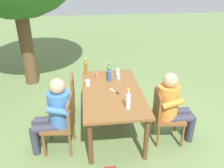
# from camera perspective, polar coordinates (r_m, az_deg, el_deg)

# --- Properties ---
(ground_plane) EXTENTS (24.00, 24.00, 0.00)m
(ground_plane) POSITION_cam_1_polar(r_m,az_deg,el_deg) (4.06, 0.00, -11.08)
(ground_plane) COLOR #6B844C
(dining_table) EXTENTS (1.69, 0.94, 0.75)m
(dining_table) POSITION_cam_1_polar(r_m,az_deg,el_deg) (3.70, 0.00, -2.88)
(dining_table) COLOR brown
(dining_table) RESTS_ON ground_plane
(chair_far_left) EXTENTS (0.49, 0.49, 0.87)m
(chair_far_left) POSITION_cam_1_polar(r_m,az_deg,el_deg) (3.46, -12.16, -9.21)
(chair_far_left) COLOR brown
(chair_far_left) RESTS_ON ground_plane
(chair_near_left) EXTENTS (0.48, 0.48, 0.87)m
(chair_near_left) POSITION_cam_1_polar(r_m,az_deg,el_deg) (3.64, 12.98, -7.31)
(chair_near_left) COLOR brown
(chair_near_left) RESTS_ON ground_plane
(chair_far_right) EXTENTS (0.44, 0.44, 0.87)m
(chair_far_right) POSITION_cam_1_polar(r_m,az_deg,el_deg) (4.11, -11.40, -3.01)
(chair_far_right) COLOR brown
(chair_far_right) RESTS_ON ground_plane
(person_in_white_shirt) EXTENTS (0.47, 0.62, 1.18)m
(person_in_white_shirt) POSITION_cam_1_polar(r_m,az_deg,el_deg) (3.39, -14.25, -6.88)
(person_in_white_shirt) COLOR #3D70B2
(person_in_white_shirt) RESTS_ON ground_plane
(person_in_plaid_shirt) EXTENTS (0.47, 0.62, 1.18)m
(person_in_plaid_shirt) POSITION_cam_1_polar(r_m,az_deg,el_deg) (3.59, 14.93, -4.99)
(person_in_plaid_shirt) COLOR orange
(person_in_plaid_shirt) RESTS_ON ground_plane
(bottle_clear) EXTENTS (0.06, 0.06, 0.31)m
(bottle_clear) POSITION_cam_1_polar(r_m,az_deg,el_deg) (3.13, 4.11, -4.11)
(bottle_clear) COLOR white
(bottle_clear) RESTS_ON dining_table
(bottle_amber) EXTENTS (0.06, 0.06, 0.31)m
(bottle_amber) POSITION_cam_1_polar(r_m,az_deg,el_deg) (4.24, -6.59, 4.22)
(bottle_amber) COLOR #996019
(bottle_amber) RESTS_ON dining_table
(bottle_blue) EXTENTS (0.06, 0.06, 0.25)m
(bottle_blue) POSITION_cam_1_polar(r_m,az_deg,el_deg) (3.94, -0.65, 2.23)
(bottle_blue) COLOR #2D56A3
(bottle_blue) RESTS_ON dining_table
(bottle_green) EXTENTS (0.06, 0.06, 0.28)m
(bottle_green) POSITION_cam_1_polar(r_m,az_deg,el_deg) (4.11, -0.74, 3.41)
(bottle_green) COLOR #287A38
(bottle_green) RESTS_ON dining_table
(cup_terracotta) EXTENTS (0.07, 0.07, 0.10)m
(cup_terracotta) POSITION_cam_1_polar(r_m,az_deg,el_deg) (4.11, -3.75, 2.27)
(cup_terracotta) COLOR #BC6B47
(cup_terracotta) RESTS_ON dining_table
(cup_glass) EXTENTS (0.08, 0.08, 0.10)m
(cup_glass) POSITION_cam_1_polar(r_m,az_deg,el_deg) (3.83, -6.16, 0.30)
(cup_glass) COLOR silver
(cup_glass) RESTS_ON dining_table
(cup_steel) EXTENTS (0.08, 0.08, 0.10)m
(cup_steel) POSITION_cam_1_polar(r_m,az_deg,el_deg) (4.05, 1.55, 1.95)
(cup_steel) COLOR #B2B7BC
(cup_steel) RESTS_ON dining_table
(cup_white) EXTENTS (0.07, 0.07, 0.10)m
(cup_white) POSITION_cam_1_polar(r_m,az_deg,el_deg) (4.23, 1.42, 3.07)
(cup_white) COLOR white
(cup_white) RESTS_ON dining_table
(table_knife) EXTENTS (0.22, 0.13, 0.01)m
(table_knife) POSITION_cam_1_polar(r_m,az_deg,el_deg) (3.62, 0.73, -1.89)
(table_knife) COLOR silver
(table_knife) RESTS_ON dining_table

